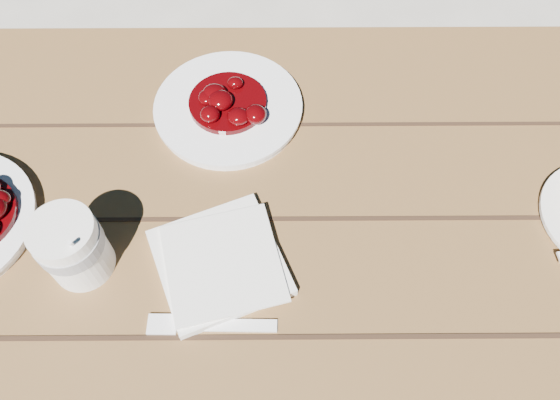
{
  "coord_description": "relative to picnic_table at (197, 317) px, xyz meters",
  "views": [
    {
      "loc": [
        0.13,
        -0.27,
        1.39
      ],
      "look_at": [
        0.13,
        0.07,
        0.81
      ],
      "focal_mm": 35.0,
      "sensor_mm": 36.0,
      "label": 1
    }
  ],
  "objects": [
    {
      "name": "ground",
      "position": [
        0.0,
        0.0,
        -0.59
      ],
      "size": [
        60.0,
        60.0,
        0.0
      ],
      "primitive_type": "plane",
      "color": "#ACA79B",
      "rests_on": "ground"
    },
    {
      "name": "picnic_table",
      "position": [
        0.0,
        0.0,
        0.0
      ],
      "size": [
        2.0,
        1.55,
        0.75
      ],
      "color": "brown",
      "rests_on": "ground"
    },
    {
      "name": "coffee_cup",
      "position": [
        -0.12,
        0.02,
        0.21
      ],
      "size": [
        0.08,
        0.08,
        0.1
      ],
      "primitive_type": "cylinder",
      "color": "white",
      "rests_on": "picnic_table"
    },
    {
      "name": "napkin_stack",
      "position": [
        0.05,
        0.01,
        0.17
      ],
      "size": [
        0.2,
        0.2,
        0.01
      ],
      "primitive_type": "cube",
      "rotation": [
        0.0,
        0.0,
        0.39
      ],
      "color": "white",
      "rests_on": "picnic_table"
    },
    {
      "name": "fork_table",
      "position": [
        0.06,
        -0.07,
        0.16
      ],
      "size": [
        0.16,
        0.03,
        0.0
      ],
      "primitive_type": null,
      "rotation": [
        0.0,
        0.0,
        1.55
      ],
      "color": "white",
      "rests_on": "picnic_table"
    },
    {
      "name": "second_plate",
      "position": [
        0.05,
        0.27,
        0.17
      ],
      "size": [
        0.22,
        0.22,
        0.02
      ],
      "primitive_type": "cylinder",
      "color": "white",
      "rests_on": "picnic_table"
    },
    {
      "name": "second_stew",
      "position": [
        0.05,
        0.27,
        0.2
      ],
      "size": [
        0.11,
        0.11,
        0.04
      ],
      "primitive_type": null,
      "color": "#400204",
      "rests_on": "second_plate"
    }
  ]
}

